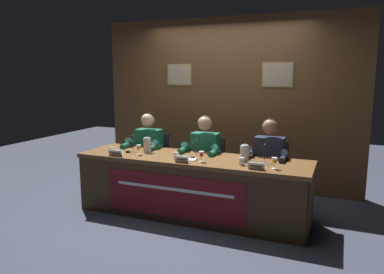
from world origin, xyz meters
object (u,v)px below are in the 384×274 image
(juice_glass_right, at_px, (274,161))
(document_stack_center, at_px, (188,159))
(nameplate_right, at_px, (256,166))
(microphone_right, at_px, (263,157))
(water_cup_right, at_px, (242,162))
(nameplate_left, at_px, (116,153))
(water_pitcher_left_side, at_px, (147,145))
(conference_table, at_px, (188,178))
(chair_left, at_px, (153,165))
(chair_center, at_px, (208,171))
(microphone_center, at_px, (194,152))
(panelist_center, at_px, (203,154))
(chair_right, at_px, (270,177))
(panelist_left, at_px, (146,149))
(microphone_left, at_px, (130,146))
(water_pitcher_right_side, at_px, (245,153))
(juice_glass_left, at_px, (139,148))
(water_cup_center, at_px, (176,156))
(juice_glass_center, at_px, (201,155))
(panelist_right, at_px, (268,160))
(water_cup_left, at_px, (112,151))
(nameplate_center, at_px, (182,159))

(juice_glass_right, height_order, document_stack_center, juice_glass_right)
(nameplate_right, xyz_separation_m, microphone_right, (0.01, 0.28, 0.03))
(water_cup_right, height_order, microphone_right, microphone_right)
(nameplate_left, bearing_deg, juice_glass_right, 3.59)
(water_cup_right, xyz_separation_m, document_stack_center, (-0.66, 0.02, -0.03))
(nameplate_left, relative_size, water_pitcher_left_side, 0.94)
(conference_table, relative_size, chair_left, 3.27)
(water_cup_right, bearing_deg, chair_center, 132.28)
(nameplate_left, distance_m, microphone_center, 0.98)
(panelist_center, bearing_deg, chair_right, 12.96)
(chair_center, xyz_separation_m, juice_glass_right, (1.04, -0.76, 0.40))
(panelist_left, height_order, panelist_center, same)
(microphone_left, distance_m, water_cup_right, 1.55)
(panelist_left, bearing_deg, nameplate_left, -93.28)
(microphone_right, bearing_deg, chair_right, 91.52)
(microphone_left, bearing_deg, water_pitcher_right_side, 2.99)
(chair_left, distance_m, juice_glass_left, 0.84)
(water_cup_right, bearing_deg, water_cup_center, -178.67)
(conference_table, relative_size, microphone_left, 13.35)
(conference_table, distance_m, panelist_left, 1.01)
(juice_glass_left, bearing_deg, microphone_center, 6.88)
(juice_glass_center, relative_size, water_pitcher_left_side, 0.59)
(conference_table, distance_m, nameplate_left, 0.96)
(conference_table, relative_size, panelist_right, 2.39)
(water_cup_center, relative_size, microphone_right, 0.39)
(chair_center, height_order, panelist_right, panelist_right)
(conference_table, distance_m, nameplate_right, 0.93)
(microphone_left, distance_m, water_pitcher_right_side, 1.53)
(microphone_left, xyz_separation_m, panelist_center, (0.87, 0.42, -0.12))
(chair_center, height_order, microphone_right, microphone_right)
(water_cup_right, bearing_deg, nameplate_right, -31.88)
(water_cup_left, relative_size, chair_center, 0.10)
(juice_glass_center, bearing_deg, juice_glass_right, 0.03)
(microphone_center, bearing_deg, microphone_right, 3.10)
(water_pitcher_right_side, bearing_deg, chair_left, 160.51)
(microphone_right, bearing_deg, panelist_left, 167.74)
(chair_center, bearing_deg, nameplate_center, -90.07)
(nameplate_left, distance_m, water_cup_right, 1.58)
(panelist_left, distance_m, nameplate_center, 1.10)
(nameplate_right, bearing_deg, juice_glass_left, 174.39)
(juice_glass_right, bearing_deg, panelist_left, 163.46)
(panelist_left, distance_m, document_stack_center, 1.02)
(nameplate_center, height_order, microphone_right, microphone_right)
(chair_right, distance_m, document_stack_center, 1.16)
(panelist_left, height_order, nameplate_left, panelist_left)
(juice_glass_left, height_order, juice_glass_right, same)
(conference_table, bearing_deg, microphone_right, 7.06)
(chair_left, bearing_deg, microphone_center, -34.46)
(nameplate_right, relative_size, microphone_right, 0.86)
(chair_left, height_order, nameplate_center, chair_left)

